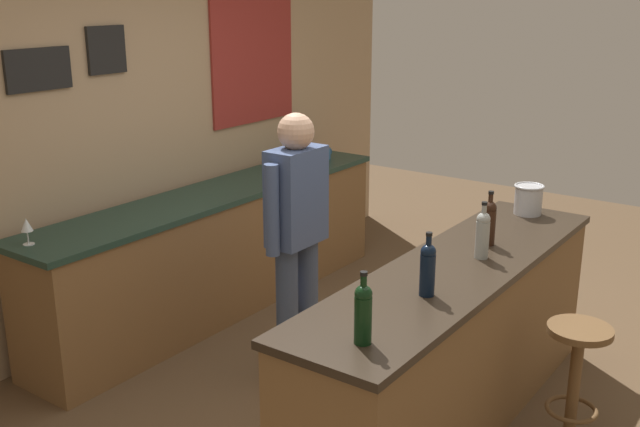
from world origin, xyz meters
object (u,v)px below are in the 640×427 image
(ice_bucket, at_px, (528,199))
(wine_glass_b, at_px, (301,151))
(bartender, at_px, (297,230))
(wine_bottle_a, at_px, (363,312))
(wine_bottle_c, at_px, (483,233))
(wine_bottle_b, at_px, (428,268))
(bar_stool, at_px, (576,367))
(wine_glass_a, at_px, (27,226))
(coffee_mug, at_px, (326,153))
(wine_bottle_d, at_px, (489,221))

(ice_bucket, height_order, wine_glass_b, ice_bucket)
(bartender, bearing_deg, wine_bottle_a, -131.90)
(wine_bottle_c, bearing_deg, wine_bottle_b, -179.88)
(bar_stool, bearing_deg, wine_glass_b, 64.85)
(wine_bottle_b, xyz_separation_m, wine_glass_a, (-0.63, 2.17, -0.05))
(wine_bottle_a, xyz_separation_m, wine_glass_a, (-0.05, 2.19, -0.05))
(wine_bottle_c, distance_m, ice_bucket, 0.91)
(bar_stool, height_order, wine_glass_a, wine_glass_a)
(bar_stool, height_order, coffee_mug, coffee_mug)
(wine_bottle_d, bearing_deg, bar_stool, -111.10)
(wine_bottle_b, distance_m, coffee_mug, 2.97)
(wine_glass_a, distance_m, coffee_mug, 2.75)
(wine_bottle_b, relative_size, wine_glass_a, 1.97)
(wine_glass_a, xyz_separation_m, wine_glass_b, (2.47, -0.05, 0.00))
(wine_bottle_a, bearing_deg, wine_glass_a, 91.18)
(wine_glass_b, bearing_deg, wine_bottle_d, -116.30)
(wine_bottle_c, relative_size, wine_bottle_d, 1.00)
(wine_bottle_a, distance_m, coffee_mug, 3.42)
(ice_bucket, bearing_deg, wine_bottle_a, -176.86)
(wine_glass_b, distance_m, coffee_mug, 0.29)
(wine_glass_b, bearing_deg, wine_bottle_a, -138.55)
(wine_bottle_d, height_order, wine_glass_a, wine_bottle_d)
(ice_bucket, relative_size, wine_glass_b, 1.21)
(wine_bottle_d, xyz_separation_m, ice_bucket, (0.69, 0.04, -0.04))
(wine_bottle_c, xyz_separation_m, wine_glass_b, (1.24, 2.12, -0.05))
(bar_stool, bearing_deg, ice_bucket, 34.87)
(wine_bottle_b, bearing_deg, wine_bottle_d, 4.08)
(wine_bottle_c, xyz_separation_m, coffee_mug, (1.51, 2.07, -0.11))
(wine_bottle_d, height_order, coffee_mug, wine_bottle_d)
(ice_bucket, bearing_deg, wine_glass_b, 80.70)
(ice_bucket, xyz_separation_m, wine_glass_a, (-2.14, 2.08, -0.01))
(coffee_mug, bearing_deg, wine_glass_a, 177.90)
(bartender, bearing_deg, wine_bottle_b, -109.65)
(bar_stool, distance_m, wine_bottle_d, 0.88)
(bar_stool, height_order, wine_bottle_b, wine_bottle_b)
(wine_bottle_a, bearing_deg, wine_bottle_b, 2.05)
(bar_stool, relative_size, wine_glass_a, 4.39)
(wine_glass_b, xyz_separation_m, coffee_mug, (0.28, -0.05, -0.06))
(ice_bucket, bearing_deg, coffee_mug, 72.91)
(wine_bottle_d, relative_size, wine_glass_a, 1.97)
(wine_glass_a, bearing_deg, bartender, -48.65)
(wine_bottle_b, distance_m, wine_glass_b, 2.82)
(wine_bottle_a, xyz_separation_m, ice_bucket, (2.10, 0.12, -0.04))
(wine_bottle_d, distance_m, coffee_mug, 2.40)
(wine_bottle_a, xyz_separation_m, wine_bottle_b, (0.58, 0.02, 0.00))
(bartender, bearing_deg, bar_stool, -82.05)
(bar_stool, distance_m, wine_glass_b, 3.00)
(wine_bottle_c, bearing_deg, wine_bottle_d, 14.85)
(wine_bottle_b, bearing_deg, wine_glass_a, 106.06)
(ice_bucket, bearing_deg, bartender, 140.44)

